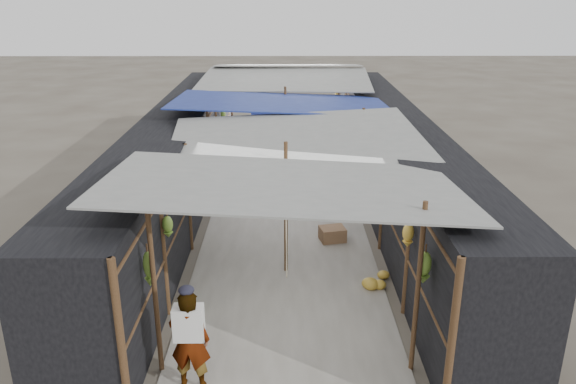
{
  "coord_description": "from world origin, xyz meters",
  "views": [
    {
      "loc": [
        -0.02,
        -6.74,
        5.19
      ],
      "look_at": [
        0.05,
        4.08,
        1.25
      ],
      "focal_mm": 35.0,
      "sensor_mm": 36.0,
      "label": 1
    }
  ],
  "objects_px": {
    "black_basin": "(330,156)",
    "vendor_elderly": "(190,340)",
    "shopper_blue": "(290,143)",
    "crate_near": "(332,234)",
    "vendor_seated": "(342,183)"
  },
  "relations": [
    {
      "from": "black_basin",
      "to": "vendor_elderly",
      "type": "height_order",
      "value": "vendor_elderly"
    },
    {
      "from": "shopper_blue",
      "to": "vendor_seated",
      "type": "bearing_deg",
      "value": -93.64
    },
    {
      "from": "vendor_seated",
      "to": "black_basin",
      "type": "bearing_deg",
      "value": 177.52
    },
    {
      "from": "shopper_blue",
      "to": "crate_near",
      "type": "bearing_deg",
      "value": -112.01
    },
    {
      "from": "black_basin",
      "to": "shopper_blue",
      "type": "height_order",
      "value": "shopper_blue"
    },
    {
      "from": "crate_near",
      "to": "shopper_blue",
      "type": "xyz_separation_m",
      "value": [
        -0.87,
        5.23,
        0.65
      ]
    },
    {
      "from": "crate_near",
      "to": "vendor_elderly",
      "type": "bearing_deg",
      "value": -128.35
    },
    {
      "from": "crate_near",
      "to": "shopper_blue",
      "type": "distance_m",
      "value": 5.34
    },
    {
      "from": "shopper_blue",
      "to": "vendor_seated",
      "type": "distance_m",
      "value": 2.88
    },
    {
      "from": "vendor_elderly",
      "to": "vendor_seated",
      "type": "bearing_deg",
      "value": -105.1
    },
    {
      "from": "black_basin",
      "to": "vendor_elderly",
      "type": "relative_size",
      "value": 0.36
    },
    {
      "from": "shopper_blue",
      "to": "vendor_elderly",
      "type": "bearing_deg",
      "value": -129.67
    },
    {
      "from": "vendor_seated",
      "to": "vendor_elderly",
      "type": "bearing_deg",
      "value": -23.38
    },
    {
      "from": "crate_near",
      "to": "black_basin",
      "type": "relative_size",
      "value": 0.99
    },
    {
      "from": "crate_near",
      "to": "black_basin",
      "type": "xyz_separation_m",
      "value": [
        0.43,
        6.33,
        -0.08
      ]
    }
  ]
}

